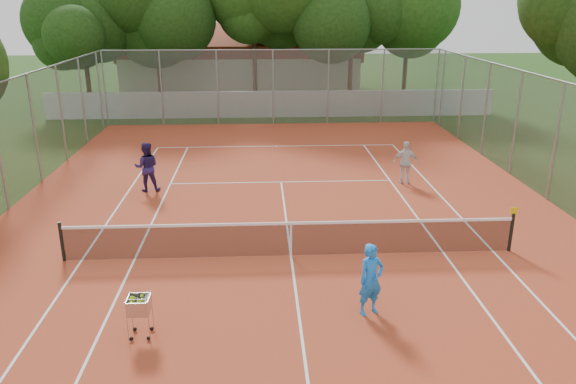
{
  "coord_description": "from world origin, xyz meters",
  "views": [
    {
      "loc": [
        -0.79,
        -13.58,
        6.45
      ],
      "look_at": [
        0.0,
        1.5,
        1.3
      ],
      "focal_mm": 35.0,
      "sensor_mm": 36.0,
      "label": 1
    }
  ],
  "objects_px": {
    "clubhouse": "(242,61)",
    "player_far_left": "(147,167)",
    "player_near": "(371,280)",
    "player_far_right": "(406,163)",
    "tennis_net": "(291,239)",
    "ball_hopper": "(140,315)"
  },
  "relations": [
    {
      "from": "clubhouse",
      "to": "player_far_left",
      "type": "height_order",
      "value": "clubhouse"
    },
    {
      "from": "player_near",
      "to": "player_far_right",
      "type": "xyz_separation_m",
      "value": [
        3.05,
        9.03,
        -0.01
      ]
    },
    {
      "from": "clubhouse",
      "to": "tennis_net",
      "type": "bearing_deg",
      "value": -86.05
    },
    {
      "from": "ball_hopper",
      "to": "player_near",
      "type": "bearing_deg",
      "value": -9.01
    },
    {
      "from": "clubhouse",
      "to": "player_far_left",
      "type": "xyz_separation_m",
      "value": [
        -2.78,
        -23.34,
        -1.3
      ]
    },
    {
      "from": "player_far_left",
      "to": "player_far_right",
      "type": "distance_m",
      "value": 9.38
    },
    {
      "from": "player_far_left",
      "to": "ball_hopper",
      "type": "relative_size",
      "value": 1.85
    },
    {
      "from": "clubhouse",
      "to": "player_near",
      "type": "bearing_deg",
      "value": -83.69
    },
    {
      "from": "clubhouse",
      "to": "ball_hopper",
      "type": "bearing_deg",
      "value": -92.17
    },
    {
      "from": "player_far_right",
      "to": "player_far_left",
      "type": "bearing_deg",
      "value": 12.53
    },
    {
      "from": "player_far_right",
      "to": "tennis_net",
      "type": "bearing_deg",
      "value": 62.99
    },
    {
      "from": "player_near",
      "to": "clubhouse",
      "type": "bearing_deg",
      "value": 73.28
    },
    {
      "from": "tennis_net",
      "to": "player_near",
      "type": "height_order",
      "value": "player_near"
    },
    {
      "from": "clubhouse",
      "to": "player_far_right",
      "type": "bearing_deg",
      "value": -73.98
    },
    {
      "from": "clubhouse",
      "to": "player_far_right",
      "type": "relative_size",
      "value": 10.3
    },
    {
      "from": "tennis_net",
      "to": "player_near",
      "type": "bearing_deg",
      "value": -62.72
    },
    {
      "from": "tennis_net",
      "to": "player_far_left",
      "type": "distance_m",
      "value": 7.42
    },
    {
      "from": "player_near",
      "to": "player_far_right",
      "type": "height_order",
      "value": "player_near"
    },
    {
      "from": "clubhouse",
      "to": "player_far_right",
      "type": "height_order",
      "value": "clubhouse"
    },
    {
      "from": "ball_hopper",
      "to": "tennis_net",
      "type": "bearing_deg",
      "value": 31.51
    },
    {
      "from": "player_near",
      "to": "ball_hopper",
      "type": "xyz_separation_m",
      "value": [
        -4.77,
        -0.65,
        -0.33
      ]
    },
    {
      "from": "tennis_net",
      "to": "ball_hopper",
      "type": "height_order",
      "value": "tennis_net"
    }
  ]
}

